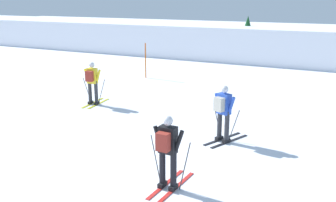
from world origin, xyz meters
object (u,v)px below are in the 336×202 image
at_px(skier_yellow, 92,81).
at_px(skier_black, 167,149).
at_px(skier_blue, 223,111).
at_px(trail_marker_pole, 146,61).
at_px(conifer_far_left, 247,34).

distance_m(skier_yellow, skier_black, 7.53).
height_order(skier_blue, trail_marker_pole, trail_marker_pole).
relative_size(skier_blue, conifer_far_left, 0.58).
bearing_deg(conifer_far_left, skier_black, -79.37).
bearing_deg(trail_marker_pole, conifer_far_left, 71.91).
bearing_deg(skier_blue, skier_yellow, 165.46).
bearing_deg(trail_marker_pole, skier_blue, -46.41).
bearing_deg(skier_yellow, skier_black, -39.90).
distance_m(skier_blue, trail_marker_pole, 9.70).
bearing_deg(skier_black, conifer_far_left, 100.63).
height_order(skier_yellow, trail_marker_pole, trail_marker_pole).
bearing_deg(skier_black, skier_blue, 87.53).
height_order(trail_marker_pole, conifer_far_left, conifer_far_left).
bearing_deg(skier_blue, trail_marker_pole, 133.59).
bearing_deg(skier_yellow, skier_blue, -14.54).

